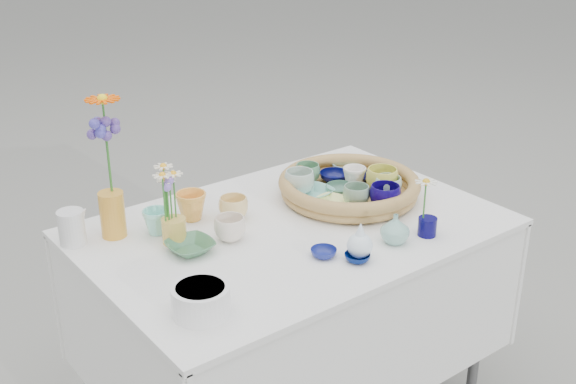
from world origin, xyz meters
TOP-DOWN VIEW (x-y plane):
  - wicker_tray at (0.28, 0.05)m, footprint 0.47×0.47m
  - tray_ceramic_0 at (0.31, 0.16)m, footprint 0.12×0.12m
  - tray_ceramic_1 at (0.41, 0.06)m, footprint 0.14×0.14m
  - tray_ceramic_2 at (0.37, -0.01)m, footprint 0.14×0.14m
  - tray_ceramic_3 at (0.25, 0.06)m, footprint 0.13×0.13m
  - tray_ceramic_4 at (0.23, -0.04)m, footprint 0.09×0.09m
  - tray_ceramic_5 at (0.17, 0.09)m, footprint 0.13×0.13m
  - tray_ceramic_6 at (0.15, 0.15)m, footprint 0.12×0.12m
  - tray_ceramic_7 at (0.32, 0.07)m, footprint 0.10×0.10m
  - tray_ceramic_8 at (0.40, 0.21)m, footprint 0.11×0.11m
  - tray_ceramic_9 at (0.29, -0.11)m, footprint 0.13×0.13m
  - tray_ceramic_10 at (0.16, -0.00)m, footprint 0.13×0.13m
  - tray_ceramic_11 at (0.36, -0.05)m, footprint 0.09×0.09m
  - tray_ceramic_12 at (0.22, 0.20)m, footprint 0.11×0.11m
  - loose_ceramic_0 at (-0.22, 0.23)m, footprint 0.13×0.13m
  - loose_ceramic_1 at (-0.12, 0.15)m, footprint 0.12×0.12m
  - loose_ceramic_2 at (-0.34, 0.04)m, footprint 0.13×0.13m
  - loose_ceramic_3 at (-0.21, 0.03)m, footprint 0.12×0.12m
  - loose_ceramic_4 at (-0.05, -0.21)m, footprint 0.08×0.08m
  - loose_ceramic_5 at (-0.36, 0.21)m, footprint 0.10×0.10m
  - loose_ceramic_6 at (0.01, -0.29)m, footprint 0.07×0.07m
  - fluted_bowl at (-0.48, -0.25)m, footprint 0.16×0.16m
  - bud_vase_paleblue at (0.03, -0.28)m, footprint 0.08×0.08m
  - bud_vase_seafoam at (0.17, -0.27)m, footprint 0.11×0.11m
  - bud_vase_cobalt at (0.28, -0.30)m, footprint 0.07×0.07m
  - single_daisy at (0.27, -0.29)m, footprint 0.10×0.10m
  - tall_vase_yellow at (-0.47, 0.27)m, footprint 0.10×0.10m
  - gerbera at (-0.46, 0.27)m, footprint 0.15×0.15m
  - hydrangea at (-0.46, 0.28)m, footprint 0.08×0.08m
  - white_pitcher at (-0.58, 0.29)m, footprint 0.13×0.11m
  - daisy_cup at (-0.34, 0.12)m, footprint 0.08×0.08m
  - daisy_posy at (-0.35, 0.12)m, footprint 0.11×0.11m

SIDE VIEW (x-z plane):
  - loose_ceramic_6 at x=0.01m, z-range 0.77..0.79m
  - loose_ceramic_4 at x=-0.05m, z-range 0.77..0.79m
  - loose_ceramic_2 at x=-0.34m, z-range 0.77..0.80m
  - bud_vase_cobalt at x=0.28m, z-range 0.77..0.82m
  - tray_ceramic_10 at x=0.16m, z-range 0.78..0.81m
  - tray_ceramic_1 at x=0.41m, z-range 0.78..0.81m
  - tray_ceramic_5 at x=0.17m, z-range 0.78..0.81m
  - tray_ceramic_8 at x=0.40m, z-range 0.78..0.81m
  - tray_ceramic_3 at x=0.25m, z-range 0.78..0.81m
  - tray_ceramic_0 at x=0.31m, z-range 0.78..0.81m
  - loose_ceramic_1 at x=-0.12m, z-range 0.77..0.84m
  - loose_ceramic_3 at x=-0.21m, z-range 0.77..0.84m
  - fluted_bowl at x=-0.48m, z-range 0.77..0.84m
  - loose_ceramic_5 at x=-0.36m, z-range 0.77..0.84m
  - daisy_cup at x=-0.34m, z-range 0.77..0.84m
  - wicker_tray at x=0.28m, z-range 0.77..0.84m
  - loose_ceramic_0 at x=-0.22m, z-range 0.77..0.85m
  - bud_vase_seafoam at x=0.17m, z-range 0.77..0.86m
  - white_pitcher at x=-0.58m, z-range 0.77..0.87m
  - tray_ceramic_12 at x=0.22m, z-range 0.78..0.85m
  - tray_ceramic_4 at x=0.23m, z-range 0.78..0.85m
  - tray_ceramic_11 at x=0.36m, z-range 0.78..0.85m
  - tray_ceramic_7 at x=0.32m, z-range 0.78..0.86m
  - bud_vase_paleblue at x=0.03m, z-range 0.77..0.88m
  - tray_ceramic_9 at x=0.29m, z-range 0.78..0.86m
  - tray_ceramic_6 at x=0.15m, z-range 0.78..0.86m
  - tray_ceramic_2 at x=0.37m, z-range 0.78..0.87m
  - tall_vase_yellow at x=-0.47m, z-range 0.77..0.91m
  - single_daisy at x=0.27m, z-range 0.81..0.95m
  - daisy_posy at x=-0.35m, z-range 0.84..1.01m
  - hydrangea at x=-0.46m, z-range 0.87..1.14m
  - gerbera at x=-0.46m, z-range 0.90..1.20m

